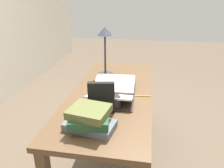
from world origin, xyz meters
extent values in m
plane|color=brown|center=(0.00, 0.00, 0.00)|extent=(12.00, 12.00, 0.00)
cube|color=brown|center=(0.00, 0.00, 0.74)|extent=(1.55, 0.64, 0.03)
cube|color=brown|center=(0.72, -0.27, 0.36)|extent=(0.06, 0.06, 0.72)
cube|color=brown|center=(0.72, 0.27, 0.36)|extent=(0.06, 0.06, 0.72)
cube|color=black|center=(-0.06, -0.01, 0.77)|extent=(0.03, 0.34, 0.02)
cube|color=black|center=(-0.20, -0.02, 0.76)|extent=(0.26, 0.35, 0.01)
cube|color=black|center=(0.07, -0.01, 0.76)|extent=(0.26, 0.35, 0.01)
cube|color=white|center=(-0.19, -0.02, 0.80)|extent=(0.24, 0.34, 0.09)
cube|color=white|center=(0.06, -0.01, 0.80)|extent=(0.24, 0.34, 0.09)
cube|color=slate|center=(-0.55, 0.04, 0.78)|extent=(0.21, 0.31, 0.04)
cube|color=#234C2D|center=(-0.55, 0.04, 0.83)|extent=(0.24, 0.25, 0.05)
cube|color=brown|center=(-0.55, 0.04, 0.87)|extent=(0.23, 0.25, 0.05)
cube|color=black|center=(-0.35, 0.01, 0.87)|extent=(0.07, 0.18, 0.22)
cylinder|color=#2D2D33|center=(0.36, 0.13, 0.77)|extent=(0.15, 0.15, 0.02)
cylinder|color=#2D2D33|center=(0.36, 0.13, 0.96)|extent=(0.02, 0.02, 0.37)
cone|color=#333847|center=(0.36, 0.13, 1.18)|extent=(0.14, 0.14, 0.08)
cylinder|color=#28282D|center=(-0.26, -0.06, 0.80)|extent=(0.09, 0.09, 0.08)
torus|color=#28282D|center=(-0.23, -0.02, 0.80)|extent=(0.04, 0.04, 0.05)
cylinder|color=gold|center=(-0.06, -0.23, 0.76)|extent=(0.03, 0.16, 0.01)
camera|label=1|loc=(-1.60, -0.27, 1.50)|focal=35.00mm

